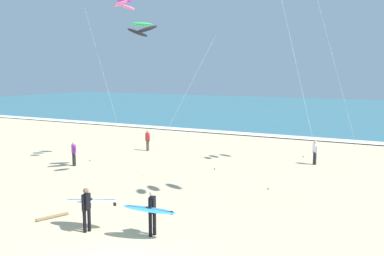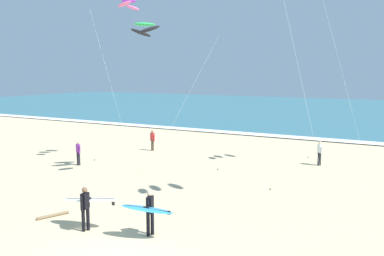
% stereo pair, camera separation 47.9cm
% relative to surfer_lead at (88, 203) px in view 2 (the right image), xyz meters
% --- Properties ---
extents(ocean_water, '(160.00, 60.00, 0.08)m').
position_rel_surfer_lead_xyz_m(ocean_water, '(2.89, 55.47, -1.01)').
color(ocean_water, '#336B7A').
rests_on(ocean_water, ground).
extents(shoreline_foam, '(160.00, 1.76, 0.01)m').
position_rel_surfer_lead_xyz_m(shoreline_foam, '(2.89, 25.77, -0.96)').
color(shoreline_foam, white).
rests_on(shoreline_foam, ocean_water).
extents(surfer_lead, '(2.42, 1.13, 1.71)m').
position_rel_surfer_lead_xyz_m(surfer_lead, '(0.00, 0.00, 0.00)').
color(surfer_lead, black).
rests_on(surfer_lead, ground).
extents(surfer_trailing, '(2.01, 1.14, 1.71)m').
position_rel_surfer_lead_xyz_m(surfer_trailing, '(2.48, 0.49, -0.01)').
color(surfer_trailing, black).
rests_on(surfer_trailing, ground).
extents(kite_arc_emerald_near, '(4.31, 4.66, 8.72)m').
position_rel_surfer_lead_xyz_m(kite_arc_emerald_near, '(-2.71, 7.77, 7.30)').
color(kite_arc_emerald_near, black).
rests_on(kite_arc_emerald_near, ground).
extents(kite_arc_violet_far, '(3.35, 2.19, 10.57)m').
position_rel_surfer_lead_xyz_m(kite_arc_violet_far, '(-5.78, 10.35, 9.20)').
color(kite_arc_violet_far, pink).
rests_on(kite_arc_violet_far, ground).
extents(bystander_red_top, '(0.49, 0.25, 1.59)m').
position_rel_surfer_lead_xyz_m(bystander_red_top, '(-6.91, 14.48, -0.24)').
color(bystander_red_top, '#4C3D2D').
rests_on(bystander_red_top, ground).
extents(bystander_white_top, '(0.39, 0.37, 1.59)m').
position_rel_surfer_lead_xyz_m(bystander_white_top, '(5.43, 15.49, -0.24)').
color(bystander_white_top, black).
rests_on(bystander_white_top, ground).
extents(bystander_purple_top, '(0.46, 0.30, 1.59)m').
position_rel_surfer_lead_xyz_m(bystander_purple_top, '(-8.28, 7.99, -0.24)').
color(bystander_purple_top, black).
rests_on(bystander_purple_top, ground).
extents(driftwood_log, '(0.64, 1.29, 0.13)m').
position_rel_surfer_lead_xyz_m(driftwood_log, '(-2.24, 0.28, -0.98)').
color(driftwood_log, '#846B4C').
rests_on(driftwood_log, ground).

